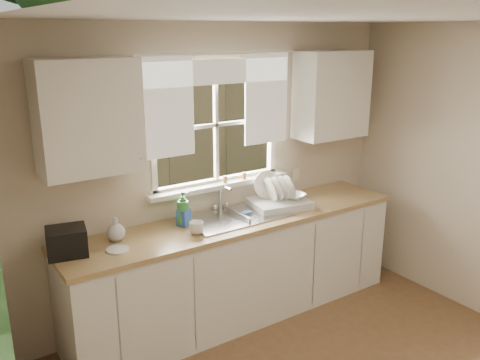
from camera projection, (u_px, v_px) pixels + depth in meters
room_walls at (414, 255)px, 2.79m from camera, size 3.62×4.02×2.50m
ceiling at (427, 14)px, 2.49m from camera, size 3.60×4.00×0.02m
window at (217, 144)px, 4.37m from camera, size 1.38×0.16×1.06m
curtains at (220, 92)px, 4.20m from camera, size 1.50×0.03×0.81m
base_cabinets at (238, 269)px, 4.41m from camera, size 3.00×0.62×0.87m
countertop at (238, 220)px, 4.28m from camera, size 3.04×0.65×0.04m
upper_cabinet_left at (88, 117)px, 3.51m from camera, size 0.70×0.33×0.80m
upper_cabinet_right at (332, 95)px, 4.74m from camera, size 0.70×0.33×0.80m
wall_outlet at (296, 174)px, 4.94m from camera, size 0.08×0.01×0.12m
sill_jars at (235, 177)px, 4.48m from camera, size 0.24×0.04×0.06m
sink at (236, 225)px, 4.32m from camera, size 0.88×0.52×0.40m
dish_rack at (279, 200)px, 4.52m from camera, size 0.56×0.46×0.31m
bowl at (295, 196)px, 4.55m from camera, size 0.21×0.21×0.05m
soap_bottle_a at (183, 208)px, 4.07m from camera, size 0.14×0.15×0.29m
soap_bottle_b at (184, 214)px, 4.08m from camera, size 0.12×0.12×0.20m
soap_bottle_c at (116, 229)px, 3.79m from camera, size 0.16×0.16×0.18m
saucer at (118, 250)px, 3.64m from camera, size 0.17×0.17×0.01m
cup at (197, 228)px, 3.93m from camera, size 0.15×0.15×0.10m
black_appliance at (67, 242)px, 3.54m from camera, size 0.31×0.28×0.20m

